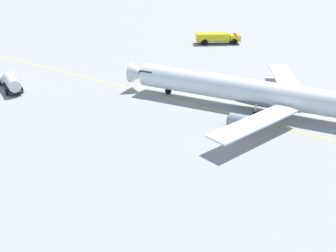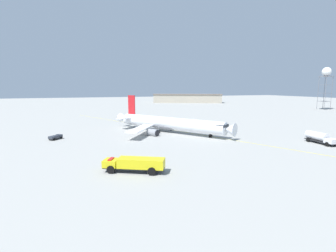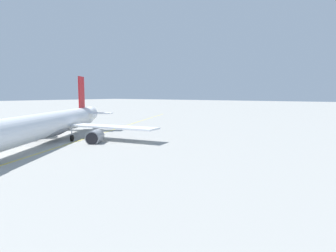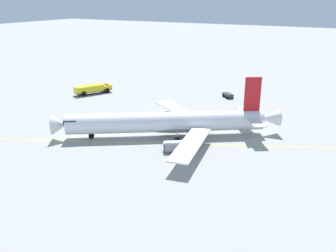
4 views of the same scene
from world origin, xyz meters
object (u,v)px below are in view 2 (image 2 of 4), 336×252
(airliner_main, at_px, (168,124))
(fuel_tanker_truck, at_px, (320,137))
(baggage_truck_truck, at_px, (56,137))
(radar_tower, at_px, (326,74))
(fire_tender_truck, at_px, (135,164))

(airliner_main, relative_size, fuel_tanker_truck, 4.55)
(baggage_truck_truck, distance_m, radar_tower, 166.72)
(fuel_tanker_truck, relative_size, fire_tender_truck, 0.81)
(fuel_tanker_truck, xyz_separation_m, fire_tender_truck, (50.29, 6.03, -0.02))
(airliner_main, xyz_separation_m, fuel_tanker_truck, (-31.30, 29.11, -1.24))
(airliner_main, relative_size, baggage_truck_truck, 10.17)
(airliner_main, distance_m, baggage_truck_truck, 33.71)
(airliner_main, height_order, fuel_tanker_truck, airliner_main)
(fuel_tanker_truck, xyz_separation_m, radar_tower, (-93.79, -75.04, 21.18))
(fuel_tanker_truck, distance_m, fire_tender_truck, 50.65)
(fuel_tanker_truck, height_order, baggage_truck_truck, fuel_tanker_truck)
(baggage_truck_truck, xyz_separation_m, fire_tender_truck, (-14.65, 35.09, 0.83))
(airliner_main, bearing_deg, fire_tender_truck, -61.85)
(airliner_main, distance_m, radar_tower, 134.73)
(fuel_tanker_truck, height_order, radar_tower, radar_tower)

